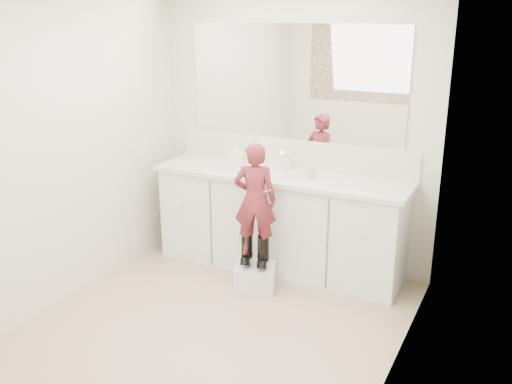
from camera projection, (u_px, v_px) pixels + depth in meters
The scene contains 18 objects.
floor at pixel (210, 330), 4.18m from camera, with size 3.00×3.00×0.00m, color #938160.
wall_back at pixel (293, 133), 5.10m from camera, with size 2.60×2.60×0.00m, color beige.
wall_front at pixel (30, 255), 2.54m from camera, with size 2.60×2.60×0.00m, color beige.
wall_left at pixel (61, 153), 4.37m from camera, with size 3.00×3.00×0.00m, color beige.
wall_right at pixel (400, 201), 3.26m from camera, with size 3.00×3.00×0.00m, color beige.
vanity_cabinet at pixel (280, 223), 5.10m from camera, with size 2.20×0.55×0.85m, color silver.
countertop at pixel (280, 176), 4.95m from camera, with size 2.28×0.58×0.04m, color beige.
backsplash at pixel (292, 153), 5.14m from camera, with size 2.28×0.03×0.25m, color beige.
mirror at pixel (294, 83), 4.95m from camera, with size 2.00×0.02×1.00m, color white.
dot_panel at pixel (19, 157), 2.41m from camera, with size 2.00×0.01×1.20m, color #472819.
faucet at pixel (287, 164), 5.07m from camera, with size 0.08×0.08×0.10m, color silver.
cup at pixel (311, 173), 4.80m from camera, with size 0.10×0.10×0.09m, color beige.
soap_bottle at pixel (236, 154), 5.18m from camera, with size 0.09×0.10×0.21m, color white.
step_stool at pixel (255, 277), 4.79m from camera, with size 0.33×0.28×0.21m, color silver.
boot_left at pixel (247, 248), 4.75m from camera, with size 0.10×0.18×0.28m, color black, non-canonical shape.
boot_right at pixel (263, 251), 4.69m from camera, with size 0.10×0.18×0.28m, color black, non-canonical shape.
toddler at pixel (255, 200), 4.59m from camera, with size 0.35×0.23×0.95m, color #AC343E.
toothbrush at pixel (263, 192), 4.53m from camera, with size 0.01×0.01×0.14m, color #EE5C9A.
Camera 1 is at (1.95, -3.14, 2.24)m, focal length 40.00 mm.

